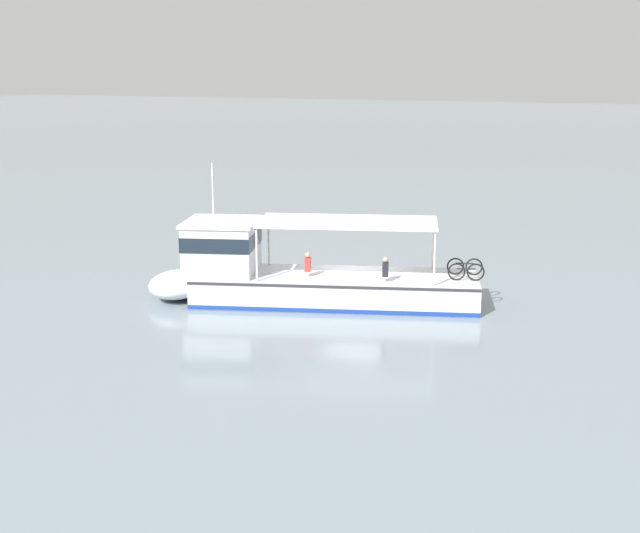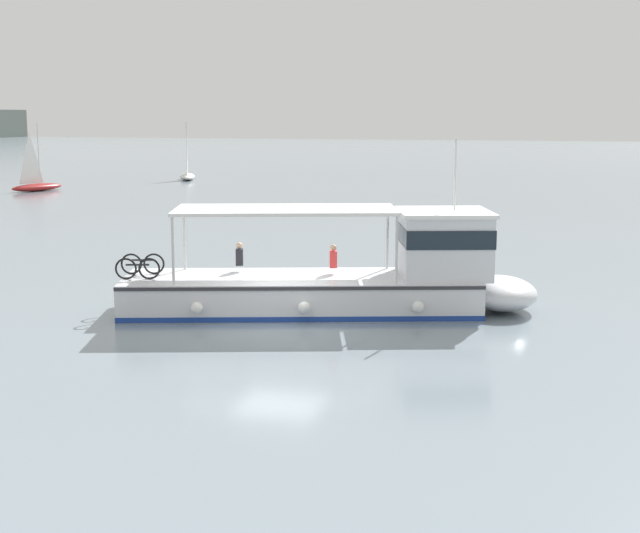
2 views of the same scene
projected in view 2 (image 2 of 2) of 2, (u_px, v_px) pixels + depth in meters
The scene contains 4 objects.
ground_plane at pixel (279, 324), 26.23m from camera, with size 400.00×400.00×0.00m, color gray.
ferry_main at pixel (353, 279), 27.77m from camera, with size 7.03×13.02×5.32m.
sailboat_horizon_east at pixel (187, 174), 85.04m from camera, with size 4.94×3.30×5.40m.
sailboat_off_bow at pixel (37, 184), 72.27m from camera, with size 5.00×2.72×5.40m.
Camera 2 is at (-24.07, -8.80, 5.97)m, focal length 50.69 mm.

